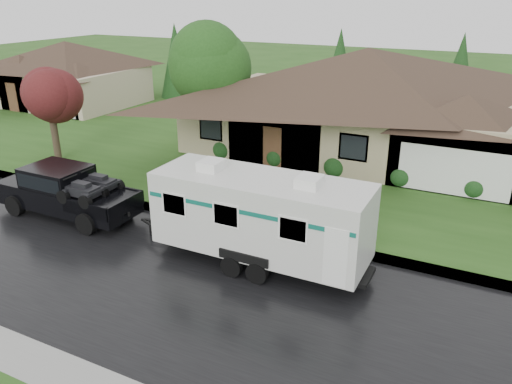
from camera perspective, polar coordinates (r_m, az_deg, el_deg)
ground at (r=17.84m, az=-6.69°, el=-6.72°), size 140.00×140.00×0.00m
road at (r=16.44m, az=-10.49°, el=-9.65°), size 140.00×8.00×0.01m
curb at (r=19.51m, az=-3.13°, el=-3.71°), size 140.00×0.50×0.15m
lawn at (r=30.53m, az=8.71°, el=5.69°), size 140.00×26.00×0.15m
house_main at (r=28.04m, az=12.90°, el=11.34°), size 19.44×10.80×6.90m
house_far at (r=42.37m, az=-20.63°, el=13.14°), size 10.80×8.64×5.80m
tree_left_green at (r=26.49m, az=-4.91°, el=14.24°), size 4.21×4.21×6.96m
tree_red at (r=27.88m, az=-22.58°, el=10.05°), size 2.95×2.95×4.89m
shrub_row at (r=24.59m, az=9.04°, el=3.05°), size 13.60×1.00×1.00m
pickup_truck at (r=21.54m, az=-21.05°, el=0.26°), size 6.07×2.31×2.02m
travel_trailer at (r=16.23m, az=0.55°, el=-2.56°), size 7.49×2.63×3.36m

